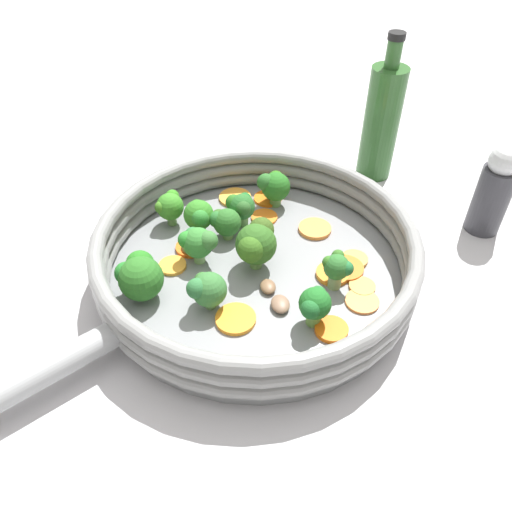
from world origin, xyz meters
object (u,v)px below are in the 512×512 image
Objects in this scene: broccoli_floret_1 at (241,207)px; carrot_slice_5 at (268,198)px; skillet at (256,271)px; carrot_slice_9 at (354,259)px; broccoli_floret_7 at (337,267)px; mushroom_piece_0 at (280,304)px; broccoli_floret_6 at (199,216)px; carrot_slice_7 at (315,229)px; carrot_slice_4 at (189,249)px; carrot_slice_6 at (362,301)px; broccoli_floret_8 at (315,304)px; carrot_slice_11 at (362,286)px; broccoli_floret_0 at (258,243)px; mushroom_piece_2 at (193,244)px; oil_bottle at (381,121)px; carrot_slice_1 at (173,266)px; carrot_slice_3 at (332,329)px; salt_shaker at (494,190)px; carrot_slice_0 at (345,268)px; mushroom_piece_1 at (268,287)px; carrot_slice_8 at (264,217)px; broccoli_floret_4 at (198,242)px; broccoli_floret_10 at (139,276)px; carrot_slice_10 at (235,198)px; broccoli_floret_9 at (170,206)px; broccoli_floret_5 at (274,185)px; carrot_slice_2 at (333,274)px; broccoli_floret_2 at (225,222)px; broccoli_floret_3 at (207,289)px; carrot_slice_12 at (236,319)px.

carrot_slice_5 is at bearing 168.07° from broccoli_floret_1.
carrot_slice_9 is at bearing 115.26° from skillet.
mushroom_piece_0 is at bearing -40.82° from broccoli_floret_7.
broccoli_floret_6 is 0.18m from broccoli_floret_7.
carrot_slice_7 is at bearing -151.00° from broccoli_floret_7.
broccoli_floret_6 reaches higher than carrot_slice_4.
broccoli_floret_8 reaches higher than carrot_slice_6.
carrot_slice_11 is 0.09m from mushroom_piece_0.
carrot_slice_4 and carrot_slice_5 have the same top height.
carrot_slice_6 is at bearing 83.87° from broccoli_floret_0.
oil_bottle is at bearing 148.40° from mushroom_piece_2.
carrot_slice_1 is at bearing -8.87° from carrot_slice_4.
carrot_slice_3 is 0.28× the size of salt_shaker.
broccoli_floret_0 reaches higher than skillet.
carrot_slice_0 is 1.89× the size of mushroom_piece_1.
carrot_slice_8 is 0.22m from oil_bottle.
broccoli_floret_4 is 0.08m from broccoli_floret_10.
broccoli_floret_6 is (-0.00, -0.18, 0.02)m from carrot_slice_0.
broccoli_floret_6 is at bearing -177.23° from carrot_slice_4.
carrot_slice_7 is at bearing -138.03° from carrot_slice_0.
carrot_slice_10 is 1.00× the size of broccoli_floret_9.
broccoli_floret_5 is at bearing -145.31° from carrot_slice_3.
broccoli_floret_10 is at bearing -60.83° from carrot_slice_2.
broccoli_floret_2 is at bearing -15.19° from broccoli_floret_1.
carrot_slice_11 is at bearing 84.03° from broccoli_floret_6.
carrot_slice_1 is 0.08m from broccoli_floret_2.
carrot_slice_4 is 0.84× the size of broccoli_floret_7.
carrot_slice_6 is (0.14, 0.16, -0.00)m from carrot_slice_5.
broccoli_floret_3 is at bearing -83.86° from carrot_slice_3.
salt_shaker is at bearing 129.19° from broccoli_floret_10.
salt_shaker is at bearing 112.53° from broccoli_floret_9.
carrot_slice_7 is (-0.10, -0.08, 0.00)m from carrot_slice_6.
carrot_slice_10 is 0.95× the size of broccoli_floret_4.
carrot_slice_11 is 0.19m from broccoli_floret_4.
carrot_slice_5 is at bearing -135.41° from broccoli_floret_7.
salt_shaker is 0.59× the size of oil_bottle.
broccoli_floret_7 is at bearing 91.86° from carrot_slice_4.
carrot_slice_2 is 0.18× the size of oil_bottle.
broccoli_floret_5 is 0.22m from broccoli_floret_10.
mushroom_piece_0 is at bearing 103.93° from broccoli_floret_10.
broccoli_floret_7 reaches higher than carrot_slice_3.
carrot_slice_1 reaches higher than carrot_slice_8.
broccoli_floret_4 reaches higher than broccoli_floret_1.
broccoli_floret_0 is at bearing 88.55° from mushroom_piece_2.
broccoli_floret_7 reaches higher than carrot_slice_6.
carrot_slice_9 is 0.74× the size of carrot_slice_12.
salt_shaker is at bearing 135.67° from mushroom_piece_1.
carrot_slice_12 is 0.36m from salt_shaker.
oil_bottle is (-0.33, -0.00, 0.04)m from broccoli_floret_8.
broccoli_floret_2 reaches higher than carrot_slice_11.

